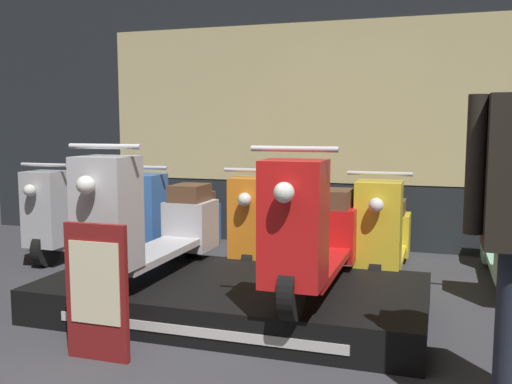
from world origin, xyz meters
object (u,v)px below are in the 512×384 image
at_px(scooter_backrow_1, 172,222).
at_px(scooter_backrow_2, 272,228).
at_px(scooter_backrow_0, 83,217).
at_px(scooter_backrow_3, 385,234).
at_px(scooter_display_left, 152,224).
at_px(scooter_backrow_4, 512,241).
at_px(price_sign_board, 97,292).
at_px(scooter_display_right, 315,234).

xyz_separation_m(scooter_backrow_1, scooter_backrow_2, (1.02, 0.00, 0.00)).
xyz_separation_m(scooter_backrow_0, scooter_backrow_3, (3.05, 0.00, 0.00)).
distance_m(scooter_display_left, scooter_backrow_4, 2.89).
height_order(scooter_backrow_2, price_sign_board, scooter_backrow_2).
bearing_deg(scooter_backrow_2, scooter_backrow_0, 180.00).
relative_size(scooter_display_left, price_sign_board, 2.17).
bearing_deg(scooter_backrow_1, scooter_display_left, -69.22).
bearing_deg(price_sign_board, scooter_backrow_3, 59.16).
height_order(scooter_display_right, scooter_backrow_0, scooter_display_right).
height_order(scooter_display_right, scooter_backrow_2, scooter_display_right).
relative_size(scooter_display_left, scooter_backrow_4, 1.00).
bearing_deg(scooter_backrow_2, scooter_display_left, -109.69).
relative_size(scooter_display_right, scooter_backrow_3, 1.00).
relative_size(scooter_display_right, price_sign_board, 2.17).
bearing_deg(price_sign_board, scooter_display_right, 41.21).
bearing_deg(scooter_backrow_3, scooter_display_left, -137.60).
relative_size(scooter_display_right, scooter_backrow_2, 1.00).
bearing_deg(scooter_backrow_1, scooter_backrow_4, 0.00).
distance_m(scooter_display_left, scooter_backrow_2, 1.49).
relative_size(scooter_display_right, scooter_backrow_4, 1.00).
bearing_deg(scooter_display_left, scooter_backrow_0, 138.15).
bearing_deg(scooter_backrow_3, scooter_display_right, -103.26).
distance_m(scooter_backrow_2, scooter_backrow_3, 1.02).
bearing_deg(scooter_backrow_0, scooter_backrow_2, 0.00).
xyz_separation_m(scooter_display_right, scooter_backrow_3, (0.33, 1.38, -0.24)).
distance_m(scooter_backrow_0, scooter_backrow_2, 2.04).
relative_size(scooter_backrow_4, price_sign_board, 2.17).
height_order(scooter_display_left, price_sign_board, scooter_display_left).
relative_size(scooter_backrow_0, scooter_backrow_4, 1.00).
xyz_separation_m(scooter_backrow_0, price_sign_board, (1.68, -2.30, 0.02)).
bearing_deg(scooter_backrow_0, scooter_display_right, -26.84).
distance_m(scooter_display_left, price_sign_board, 0.95).
bearing_deg(scooter_backrow_1, scooter_backrow_2, 0.00).
bearing_deg(scooter_backrow_3, scooter_backrow_2, 180.00).
bearing_deg(scooter_backrow_4, scooter_backrow_2, 180.00).
bearing_deg(scooter_backrow_0, scooter_display_left, -41.85).
height_order(scooter_display_left, scooter_backrow_2, scooter_display_left).
xyz_separation_m(scooter_display_right, scooter_backrow_2, (-0.69, 1.38, -0.24)).
bearing_deg(scooter_display_right, scooter_backrow_3, 76.74).
xyz_separation_m(scooter_display_left, scooter_backrow_3, (1.51, 1.38, -0.24)).
distance_m(scooter_display_left, scooter_backrow_3, 2.06).
height_order(scooter_backrow_1, price_sign_board, scooter_backrow_1).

